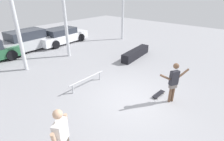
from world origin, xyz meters
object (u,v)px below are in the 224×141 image
at_px(parked_car_white, 62,36).
at_px(bystander, 61,137).
at_px(grind_rail, 87,79).
at_px(parked_car_silver, 28,41).
at_px(skateboard, 159,94).
at_px(grind_box, 136,54).
at_px(skateboarder, 174,81).

relative_size(parked_car_white, bystander, 2.55).
height_order(grind_rail, bystander, bystander).
xyz_separation_m(grind_rail, parked_car_silver, (0.84, 7.30, 0.36)).
xyz_separation_m(grind_rail, bystander, (-3.10, -2.59, 0.61)).
relative_size(skateboard, grind_box, 0.27).
height_order(grind_rail, parked_car_white, parked_car_white).
distance_m(grind_box, grind_rail, 4.65).
xyz_separation_m(parked_car_silver, bystander, (-3.94, -9.89, 0.25)).
distance_m(skateboarder, parked_car_white, 10.64).
bearing_deg(bystander, grind_box, 171.19).
bearing_deg(skateboard, grind_rail, 118.55).
bearing_deg(skateboarder, bystander, -164.90).
bearing_deg(bystander, skateboard, 146.06).
bearing_deg(bystander, parked_car_white, -154.58).
bearing_deg(parked_car_silver, grind_rail, -100.53).
relative_size(skateboarder, skateboard, 2.15).
distance_m(skateboarder, parked_car_silver, 10.78).
distance_m(grind_rail, parked_car_white, 7.78).
bearing_deg(parked_car_white, skateboarder, -105.67).
xyz_separation_m(skateboard, parked_car_silver, (-0.59, 10.21, 0.64)).
height_order(grind_box, parked_car_silver, parked_car_silver).
xyz_separation_m(skateboarder, grind_rail, (-1.35, 3.47, -0.61)).
height_order(parked_car_silver, bystander, bystander).
distance_m(grind_box, parked_car_white, 6.66).
relative_size(skateboard, bystander, 0.45).
relative_size(skateboarder, grind_box, 0.58).
xyz_separation_m(skateboard, grind_box, (3.20, 3.31, 0.21)).
distance_m(skateboarder, skateboard, 1.05).
xyz_separation_m(skateboard, parked_car_white, (2.06, 9.86, 0.55)).
bearing_deg(grind_box, grind_rail, -175.05).
distance_m(grind_rail, parked_car_silver, 7.36).
bearing_deg(bystander, skateboarder, 138.90).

